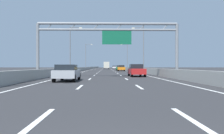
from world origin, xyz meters
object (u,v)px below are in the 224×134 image
object	(u,v)px
red_car	(136,70)
green_car	(119,68)
streetlamp_right_far	(127,55)
box_truck	(107,65)
streetlamp_left_mid	(71,46)
sign_gantry	(109,35)
streetlamp_right_mid	(142,46)
streetlamp_left_far	(86,55)
orange_car	(121,68)
white_car	(114,67)
silver_car	(67,73)

from	to	relation	value
red_car	green_car	bearing A→B (deg)	89.77
streetlamp_right_far	box_truck	distance (m)	15.82
streetlamp_left_mid	box_truck	bearing A→B (deg)	81.80
sign_gantry	streetlamp_right_mid	bearing A→B (deg)	71.98
streetlamp_left_far	orange_car	size ratio (longest dim) A/B	2.12
streetlamp_left_far	green_car	size ratio (longest dim) A/B	2.17
white_car	green_car	bearing A→B (deg)	-89.94
green_car	silver_car	xyz separation A→B (m)	(-7.20, -50.15, -0.04)
sign_gantry	green_car	distance (m)	43.11
streetlamp_left_far	streetlamp_right_far	world-z (taller)	same
streetlamp_right_mid	box_truck	distance (m)	52.64
streetlamp_left_far	box_truck	bearing A→B (deg)	60.88
sign_gantry	green_car	bearing A→B (deg)	85.25
streetlamp_right_mid	streetlamp_left_mid	bearing A→B (deg)	180.00
red_car	white_car	bearing A→B (deg)	89.92
white_car	silver_car	size ratio (longest dim) A/B	0.98
streetlamp_right_mid	streetlamp_right_far	world-z (taller)	same
white_car	red_car	world-z (taller)	red_car
streetlamp_left_far	box_truck	size ratio (longest dim) A/B	1.14
streetlamp_right_far	box_truck	size ratio (longest dim) A/B	1.14
streetlamp_left_mid	streetlamp_right_far	world-z (taller)	same
green_car	streetlamp_left_mid	bearing A→B (deg)	-118.87
sign_gantry	orange_car	xyz separation A→B (m)	(3.59, 34.35, -4.08)
orange_car	streetlamp_right_mid	bearing A→B (deg)	-72.43
streetlamp_left_mid	silver_car	xyz separation A→B (m)	(3.96, -29.91, -4.67)
white_car	orange_car	xyz separation A→B (m)	(0.08, -51.11, 0.01)
green_car	box_truck	bearing A→B (deg)	96.59
sign_gantry	streetlamp_left_far	bearing A→B (deg)	97.09
streetlamp_right_mid	streetlamp_right_far	bearing A→B (deg)	90.00
streetlamp_left_far	white_car	bearing A→B (deg)	65.51
orange_car	sign_gantry	bearing A→B (deg)	-95.97
streetlamp_left_mid	red_car	size ratio (longest dim) A/B	2.04
green_car	sign_gantry	bearing A→B (deg)	-94.75
orange_car	white_car	bearing A→B (deg)	90.09
streetlamp_right_mid	white_car	bearing A→B (deg)	93.47
streetlamp_left_far	orange_car	world-z (taller)	streetlamp_left_far
streetlamp_left_mid	streetlamp_right_mid	world-z (taller)	same
box_truck	streetlamp_right_mid	bearing A→B (deg)	-81.85
streetlamp_right_mid	red_car	size ratio (longest dim) A/B	2.04
sign_gantry	orange_car	distance (m)	34.77
green_car	orange_car	bearing A→B (deg)	-89.76
silver_car	red_car	distance (m)	11.37
streetlamp_left_far	streetlamp_right_far	bearing A→B (deg)	0.00
streetlamp_right_far	orange_car	distance (m)	27.38
streetlamp_right_mid	streetlamp_left_far	xyz separation A→B (m)	(-14.93, 38.54, 0.00)
streetlamp_left_mid	streetlamp_right_mid	xyz separation A→B (m)	(14.93, 0.00, 0.00)
silver_car	green_car	bearing A→B (deg)	81.83
orange_car	silver_car	distance (m)	42.35
streetlamp_right_far	red_car	world-z (taller)	streetlamp_right_far
streetlamp_right_mid	box_truck	size ratio (longest dim) A/B	1.14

